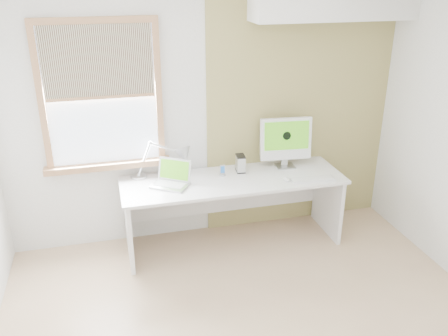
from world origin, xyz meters
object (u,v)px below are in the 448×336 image
object	(u,v)px
laptop	(172,179)
external_drive	(240,163)
imac	(286,140)
desk	(231,194)
desk_lamp	(175,158)

from	to	relation	value
laptop	external_drive	bearing A→B (deg)	10.67
external_drive	imac	size ratio (longest dim) A/B	0.33
desk	imac	size ratio (longest dim) A/B	4.09
desk	laptop	world-z (taller)	laptop
desk_lamp	laptop	xyz separation A→B (m)	(-0.07, -0.19, -0.14)
desk	external_drive	bearing A→B (deg)	40.05
external_drive	laptop	bearing A→B (deg)	-169.33
desk_lamp	external_drive	size ratio (longest dim) A/B	3.71
desk	laptop	bearing A→B (deg)	-176.69
imac	laptop	bearing A→B (deg)	-172.88
desk	laptop	distance (m)	0.65
desk	external_drive	xyz separation A→B (m)	(0.12, 0.10, 0.28)
desk	desk_lamp	bearing A→B (deg)	163.77
imac	external_drive	bearing A→B (deg)	-178.24
desk_lamp	laptop	bearing A→B (deg)	-110.36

